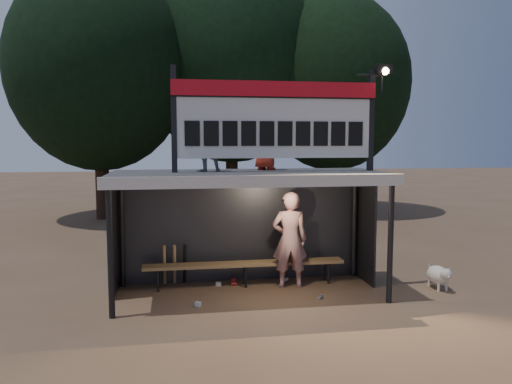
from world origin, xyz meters
TOP-DOWN VIEW (x-y plane):
  - ground at (0.00, 0.00)m, footprint 80.00×80.00m
  - player at (0.86, 0.33)m, footprint 0.74×0.52m
  - child_a at (-0.78, 0.25)m, footprint 0.65×0.56m
  - child_b at (0.41, 0.49)m, footprint 0.64×0.62m
  - dugout_shelter at (0.00, 0.24)m, footprint 5.10×2.08m
  - scoreboard_assembly at (0.56, -0.01)m, footprint 4.10×0.27m
  - bench at (0.00, 0.55)m, footprint 4.00×0.35m
  - tree_left at (-4.00, 10.00)m, footprint 6.46×6.46m
  - tree_mid at (1.00, 11.50)m, footprint 7.22×7.22m
  - tree_right at (5.00, 10.50)m, footprint 6.08×6.08m
  - dog at (3.71, -0.28)m, footprint 0.36×0.81m
  - bats at (-1.38, 0.82)m, footprint 0.48×0.33m
  - litter at (0.02, 0.30)m, footprint 2.37×1.50m

SIDE VIEW (x-z plane):
  - ground at x=0.00m, z-range 0.00..0.00m
  - litter at x=0.02m, z-range 0.00..0.08m
  - dog at x=3.71m, z-range 0.03..0.53m
  - bats at x=-1.38m, z-range 0.01..0.85m
  - bench at x=0.00m, z-range 0.19..0.67m
  - player at x=0.86m, z-range 0.00..1.91m
  - dugout_shelter at x=0.00m, z-range 0.69..3.01m
  - child_b at x=0.41m, z-range 2.32..3.43m
  - child_a at x=-0.78m, z-range 2.32..3.49m
  - scoreboard_assembly at x=0.56m, z-range 2.33..4.32m
  - tree_right at x=5.00m, z-range 0.83..9.55m
  - tree_left at x=-4.00m, z-range 0.88..10.15m
  - tree_mid at x=1.00m, z-range 0.99..11.34m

